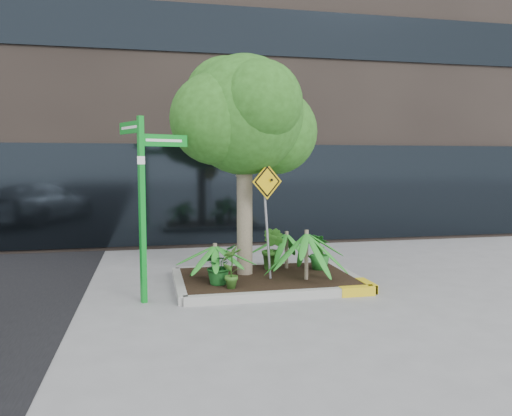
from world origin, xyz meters
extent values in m
plane|color=gray|center=(0.00, 0.00, 0.00)|extent=(80.00, 80.00, 0.00)
cube|color=#2D2621|center=(0.50, 8.50, 7.50)|extent=(18.00, 8.00, 15.00)
cube|color=#9E9E99|center=(0.20, 1.40, 0.07)|extent=(3.20, 0.15, 0.15)
cube|color=#9E9E99|center=(0.20, -0.80, 0.07)|extent=(3.20, 0.15, 0.15)
cube|color=#9E9E99|center=(-1.40, 0.30, 0.07)|extent=(0.15, 2.20, 0.15)
cube|color=#9E9E99|center=(1.80, 0.30, 0.07)|extent=(0.15, 2.20, 0.15)
cube|color=yellow|center=(1.50, -0.80, 0.07)|extent=(0.60, 0.17, 0.15)
cube|color=black|center=(0.20, 0.30, 0.12)|extent=(3.05, 2.05, 0.06)
cylinder|color=gray|center=(-0.16, 0.59, 1.36)|extent=(0.29, 0.29, 2.73)
cylinder|color=gray|center=(-0.07, 0.59, 2.36)|extent=(0.52, 0.15, 0.89)
sphere|color=#255618|center=(-0.16, 0.59, 3.09)|extent=(2.18, 2.18, 2.18)
sphere|color=#255618|center=(0.48, 0.87, 2.82)|extent=(1.64, 1.64, 1.64)
sphere|color=#255618|center=(-0.70, 0.41, 3.00)|extent=(1.64, 1.64, 1.64)
sphere|color=#255618|center=(0.03, 0.05, 3.27)|extent=(1.45, 1.45, 1.45)
sphere|color=#255618|center=(-0.43, 1.05, 3.45)|extent=(1.55, 1.55, 1.55)
cylinder|color=gray|center=(0.83, -0.09, 0.60)|extent=(0.07, 0.07, 0.89)
cylinder|color=gray|center=(-0.78, 0.06, 0.49)|extent=(0.07, 0.07, 0.68)
cylinder|color=gray|center=(0.74, 0.89, 0.52)|extent=(0.07, 0.07, 0.73)
imported|color=#164F1B|center=(-0.75, -0.10, 0.48)|extent=(0.81, 0.81, 0.66)
imported|color=#206D23|center=(1.35, 0.66, 0.50)|extent=(0.54, 0.54, 0.69)
imported|color=#31631E|center=(-0.57, -0.43, 0.52)|extent=(0.54, 0.54, 0.73)
imported|color=#2C651D|center=(0.44, 0.81, 0.57)|extent=(0.64, 0.64, 0.83)
cube|color=#0D9123|center=(-2.00, -0.46, 1.48)|extent=(0.11, 0.11, 2.95)
cube|color=#0D9123|center=(-1.64, -0.29, 2.58)|extent=(0.76, 0.37, 0.19)
cube|color=#0D9123|center=(-2.17, -0.10, 2.80)|extent=(0.37, 0.76, 0.19)
cube|color=white|center=(-1.64, -0.31, 2.58)|extent=(0.58, 0.27, 0.04)
cube|color=white|center=(-2.18, -0.10, 2.80)|extent=(0.27, 0.58, 0.04)
cube|color=white|center=(-2.00, -0.51, 2.27)|extent=(0.12, 0.06, 0.13)
cylinder|color=slate|center=(0.17, 0.18, 1.10)|extent=(0.14, 0.27, 1.88)
cube|color=#EAB90B|center=(0.17, 0.16, 1.89)|extent=(0.59, 0.26, 0.63)
cube|color=black|center=(0.17, 0.15, 1.89)|extent=(0.52, 0.22, 0.56)
cube|color=#EAB90B|center=(0.17, 0.14, 1.89)|extent=(0.44, 0.19, 0.48)
cube|color=black|center=(0.16, 0.14, 1.88)|extent=(0.14, 0.06, 0.08)
camera|label=1|loc=(-1.89, -8.47, 2.24)|focal=35.00mm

